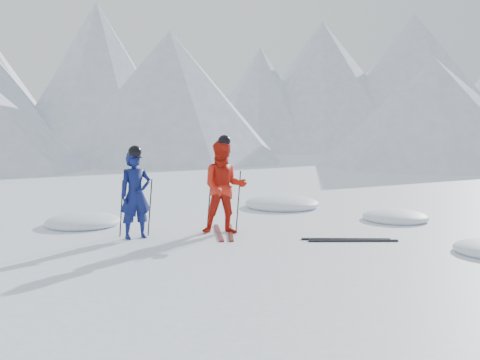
{
  "coord_description": "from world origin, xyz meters",
  "views": [
    {
      "loc": [
        -2.31,
        -9.71,
        2.07
      ],
      "look_at": [
        -1.41,
        0.5,
        1.1
      ],
      "focal_mm": 38.0,
      "sensor_mm": 36.0,
      "label": 1
    }
  ],
  "objects": [
    {
      "name": "mountain_range",
      "position": [
        5.71,
        35.31,
        6.72
      ],
      "size": [
        106.15,
        62.94,
        15.53
      ],
      "color": "#B2BCD1",
      "rests_on": "ground"
    },
    {
      "name": "ski_loose_b",
      "position": [
        0.66,
        -0.46,
        0.01
      ],
      "size": [
        1.7,
        0.22,
        0.03
      ],
      "primitive_type": "cube",
      "rotation": [
        0.0,
        0.0,
        1.49
      ],
      "color": "black",
      "rests_on": "ground"
    },
    {
      "name": "pole_red_right",
      "position": [
        -1.43,
        0.7,
        0.63
      ],
      "size": [
        0.13,
        0.09,
        1.27
      ],
      "primitive_type": "cylinder",
      "rotation": [
        -0.05,
        0.08,
        0.0
      ],
      "color": "black",
      "rests_on": "ground"
    },
    {
      "name": "ski_loose_a",
      "position": [
        0.56,
        -0.31,
        0.01
      ],
      "size": [
        1.7,
        0.28,
        0.03
      ],
      "primitive_type": "cube",
      "rotation": [
        0.0,
        0.0,
        1.46
      ],
      "color": "black",
      "rests_on": "ground"
    },
    {
      "name": "pole_red_left",
      "position": [
        -2.03,
        0.8,
        0.63
      ],
      "size": [
        0.13,
        0.1,
        1.27
      ],
      "primitive_type": "cylinder",
      "rotation": [
        0.06,
        0.08,
        0.0
      ],
      "color": "black",
      "rests_on": "ground"
    },
    {
      "name": "skier_blue",
      "position": [
        -3.48,
        0.22,
        0.85
      ],
      "size": [
        0.73,
        0.63,
        1.71
      ],
      "primitive_type": "imported",
      "rotation": [
        0.0,
        0.0,
        0.42
      ],
      "color": "#0D1650",
      "rests_on": "ground"
    },
    {
      "name": "ski_worn_left",
      "position": [
        -1.85,
        0.55,
        0.01
      ],
      "size": [
        0.14,
        1.7,
        0.03
      ],
      "primitive_type": "cube",
      "rotation": [
        0.0,
        0.0,
        0.03
      ],
      "color": "black",
      "rests_on": "ground"
    },
    {
      "name": "ski_worn_right",
      "position": [
        -1.61,
        0.55,
        0.01
      ],
      "size": [
        0.16,
        1.7,
        0.03
      ],
      "primitive_type": "cube",
      "rotation": [
        0.0,
        0.0,
        -0.04
      ],
      "color": "black",
      "rests_on": "ground"
    },
    {
      "name": "skier_red",
      "position": [
        -1.73,
        0.55,
        0.95
      ],
      "size": [
        0.93,
        0.73,
        1.9
      ],
      "primitive_type": "imported",
      "rotation": [
        0.0,
        0.0,
        -0.01
      ],
      "color": "red",
      "rests_on": "ground"
    },
    {
      "name": "snow_lumps",
      "position": [
        -0.34,
        2.37,
        0.0
      ],
      "size": [
        9.06,
        7.3,
        0.45
      ],
      "color": "white",
      "rests_on": "ground"
    },
    {
      "name": "pole_blue_right",
      "position": [
        -3.23,
        0.47,
        0.57
      ],
      "size": [
        0.12,
        0.07,
        1.14
      ],
      "primitive_type": "cylinder",
      "rotation": [
        -0.04,
        0.08,
        0.0
      ],
      "color": "black",
      "rests_on": "ground"
    },
    {
      "name": "pole_blue_left",
      "position": [
        -3.78,
        0.37,
        0.57
      ],
      "size": [
        0.12,
        0.08,
        1.13
      ],
      "primitive_type": "cylinder",
      "rotation": [
        0.05,
        0.08,
        0.0
      ],
      "color": "black",
      "rests_on": "ground"
    },
    {
      "name": "ground",
      "position": [
        0.0,
        0.0,
        0.0
      ],
      "size": [
        160.0,
        160.0,
        0.0
      ],
      "primitive_type": "plane",
      "color": "white",
      "rests_on": "ground"
    }
  ]
}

